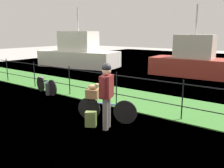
{
  "coord_description": "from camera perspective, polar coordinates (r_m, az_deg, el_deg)",
  "views": [
    {
      "loc": [
        4.5,
        -4.02,
        2.41
      ],
      "look_at": [
        0.33,
        1.49,
        0.9
      ],
      "focal_mm": 38.09,
      "sensor_mm": 36.0,
      "label": 1
    }
  ],
  "objects": [
    {
      "name": "terrier_dog",
      "position": [
        6.48,
        -4.44,
        -0.61
      ],
      "size": [
        0.32,
        0.23,
        0.18
      ],
      "color": "tan",
      "rests_on": "wooden_crate"
    },
    {
      "name": "cyclist_person",
      "position": [
        5.88,
        -1.31,
        -1.53
      ],
      "size": [
        0.38,
        0.51,
        1.68
      ],
      "color": "slate",
      "rests_on": "ground"
    },
    {
      "name": "wooden_crate",
      "position": [
        6.53,
        -4.61,
        -2.29
      ],
      "size": [
        0.42,
        0.39,
        0.24
      ],
      "primitive_type": "cube",
      "rotation": [
        0.0,
        0.0,
        0.35
      ],
      "color": "brown",
      "rests_on": "bicycle_main"
    },
    {
      "name": "iron_fence",
      "position": [
        7.84,
        1.05,
        -0.49
      ],
      "size": [
        18.04,
        0.04,
        1.15
      ],
      "color": "black",
      "rests_on": "ground"
    },
    {
      "name": "harbor_water",
      "position": [
        15.6,
        19.89,
        2.69
      ],
      "size": [
        30.0,
        30.0,
        0.0
      ],
      "primitive_type": "plane",
      "color": "slate",
      "rests_on": "ground"
    },
    {
      "name": "backpack_on_paving",
      "position": [
        6.26,
        -5.12,
        -8.4
      ],
      "size": [
        0.33,
        0.3,
        0.4
      ],
      "primitive_type": "cube",
      "rotation": [
        0.0,
        0.0,
        3.68
      ],
      "color": "olive",
      "rests_on": "ground"
    },
    {
      "name": "moored_boat_near",
      "position": [
        14.07,
        18.99,
        5.19
      ],
      "size": [
        4.76,
        2.21,
        3.89
      ],
      "color": "#9E3328",
      "rests_on": "ground"
    },
    {
      "name": "bicycle_parked",
      "position": [
        9.85,
        -15.57,
        -0.31
      ],
      "size": [
        1.58,
        0.34,
        0.63
      ],
      "color": "black",
      "rests_on": "ground"
    },
    {
      "name": "grass_strip",
      "position": [
        8.8,
        4.84,
        -3.52
      ],
      "size": [
        27.0,
        2.4,
        0.03
      ],
      "primitive_type": "cube",
      "color": "#38702D",
      "rests_on": "ground"
    },
    {
      "name": "mooring_bollard",
      "position": [
        9.61,
        -15.1,
        -1.16
      ],
      "size": [
        0.2,
        0.2,
        0.48
      ],
      "primitive_type": "cylinder",
      "color": "#38383D",
      "rests_on": "ground"
    },
    {
      "name": "bicycle_main",
      "position": [
        6.52,
        -1.44,
        -6.16
      ],
      "size": [
        1.6,
        0.61,
        0.65
      ],
      "color": "black",
      "rests_on": "ground"
    },
    {
      "name": "ground_plane",
      "position": [
        6.5,
        -10.45,
        -9.67
      ],
      "size": [
        60.0,
        60.0,
        0.0
      ],
      "primitive_type": "plane",
      "color": "#9E9993"
    },
    {
      "name": "moored_boat_far",
      "position": [
        17.27,
        -7.97,
        7.17
      ],
      "size": [
        5.97,
        3.36,
        4.08
      ],
      "color": "silver",
      "rests_on": "ground"
    }
  ]
}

